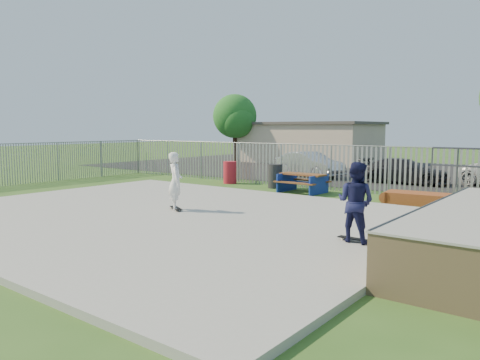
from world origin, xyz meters
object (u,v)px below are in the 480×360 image
Objects in this scene: picnic_table at (302,183)px; car_dark at (404,171)px; skater_navy at (356,202)px; skater_white at (175,181)px; trash_bin_red at (230,172)px; car_silver at (310,164)px; funbox at (418,199)px; tree_left at (235,116)px; trash_bin_grey at (275,176)px.

picnic_table is 6.29m from car_dark.
skater_white is at bearing -0.46° from skater_navy.
trash_bin_red is 8.53m from skater_white.
skater_white is (2.33, -12.71, 0.36)m from car_silver.
skater_white is at bearing -92.98° from picnic_table.
picnic_table is at bearing -8.16° from trash_bin_red.
car_dark is at bearing -75.22° from car_silver.
car_silver is 2.29× the size of skater_white.
car_dark is (6.89, 5.18, 0.09)m from trash_bin_red.
tree_left is (-18.42, 12.50, 3.45)m from funbox.
car_dark is 17.47m from tree_left.
car_silver is at bearing -53.50° from skater_navy.
car_silver reaches higher than trash_bin_red.
funbox is 0.52× the size of car_silver.
skater_navy reaches higher than funbox.
trash_bin_grey reaches higher than trash_bin_red.
trash_bin_grey is 5.39m from car_silver.
car_silver is (-7.81, 5.92, 0.50)m from funbox.
car_silver is at bearing 137.02° from funbox.
picnic_table is 6.50m from car_silver.
picnic_table is 0.37× the size of tree_left.
tree_left reaches higher than skater_navy.
trash_bin_grey is 0.20× the size of tree_left.
skater_navy is (7.42, -7.86, 0.52)m from trash_bin_grey.
tree_left is 27.63m from skater_navy.
tree_left is at bearing 65.36° from car_dark.
skater_navy reaches higher than car_dark.
picnic_table reaches higher than funbox.
skater_white is (12.93, -19.29, -2.58)m from tree_left.
funbox is 6.47m from car_dark.
trash_bin_grey is at bearing 139.79° from car_dark.
car_dark is 13.09m from skater_white.
picnic_table is at bearing 172.71° from funbox.
picnic_table is 1.81× the size of trash_bin_red.
trash_bin_red is at bearing -34.78° from skater_navy.
tree_left is (-9.02, 11.73, 3.11)m from trash_bin_red.
skater_navy is (5.66, -7.32, 0.66)m from picnic_table.
car_silver is at bearing 102.64° from trash_bin_grey.
trash_bin_red is 1.00× the size of trash_bin_grey.
skater_white is at bearing -81.23° from trash_bin_grey.
skater_navy reaches higher than picnic_table.
funbox is 7.29m from skater_navy.
trash_bin_red is at bearing -52.43° from tree_left.
tree_left is at bearing -17.55° from skater_white.
funbox is 6.68m from trash_bin_grey.
car_silver is at bearing 88.07° from car_dark.
trash_bin_grey is 0.60× the size of skater_white.
trash_bin_red is 0.59× the size of skater_navy.
trash_bin_grey is (-1.76, 0.54, 0.13)m from picnic_table.
skater_white reaches higher than trash_bin_red.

